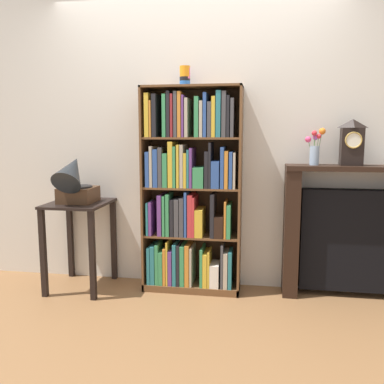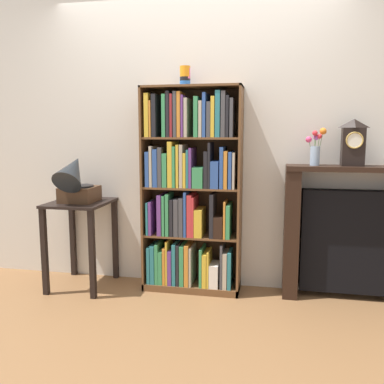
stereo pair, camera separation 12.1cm
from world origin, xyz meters
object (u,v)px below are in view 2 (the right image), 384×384
gramophone (75,180)px  cup_stack (185,76)px  side_table_left (81,224)px  fireplace_mantel (354,235)px  bookshelf (190,195)px  mantel_clock (353,143)px  flower_vase (316,148)px

gramophone → cup_stack: bearing=14.1°
side_table_left → fireplace_mantel: 2.31m
bookshelf → mantel_clock: bearing=1.2°
mantel_clock → bookshelf: bearing=-178.8°
gramophone → side_table_left: bearing=90.0°
bookshelf → flower_vase: 1.10m
fireplace_mantel → cup_stack: bearing=-179.6°
side_table_left → fireplace_mantel: bearing=4.2°
side_table_left → cup_stack: bearing=10.0°
cup_stack → side_table_left: size_ratio=0.22×
gramophone → mantel_clock: bearing=5.4°
bookshelf → side_table_left: 1.00m
cup_stack → bookshelf: bearing=-41.8°
fireplace_mantel → mantel_clock: bearing=-154.5°
flower_vase → bookshelf: bearing=-177.9°
cup_stack → gramophone: (-0.91, -0.23, -0.86)m
gramophone → flower_vase: size_ratio=1.58×
gramophone → flower_vase: 2.01m
bookshelf → gramophone: bookshelf is taller
fireplace_mantel → mantel_clock: size_ratio=3.04×
gramophone → flower_vase: (1.97, 0.22, 0.27)m
gramophone → mantel_clock: (2.25, 0.21, 0.32)m
mantel_clock → flower_vase: 0.28m
cup_stack → mantel_clock: bearing=-0.7°
cup_stack → fireplace_mantel: (1.40, 0.01, -1.28)m
fireplace_mantel → mantel_clock: (-0.05, -0.02, 0.75)m
mantel_clock → gramophone: bearing=-174.6°
side_table_left → bookshelf: bearing=6.9°
fireplace_mantel → gramophone: bearing=-174.1°
fireplace_mantel → side_table_left: bearing=-175.8°
side_table_left → mantel_clock: mantel_clock is taller
bookshelf → fireplace_mantel: 1.38m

